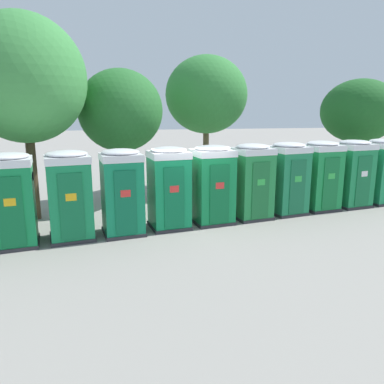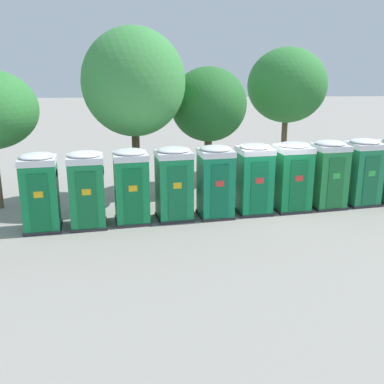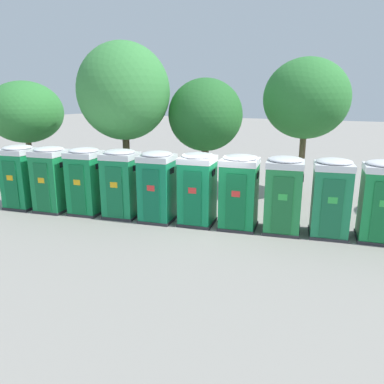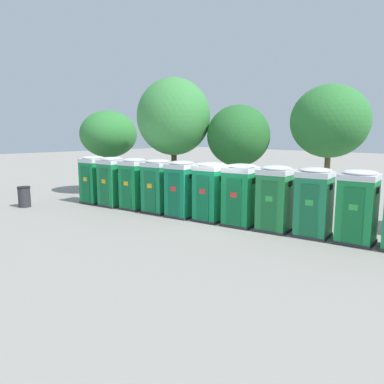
# 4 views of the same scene
# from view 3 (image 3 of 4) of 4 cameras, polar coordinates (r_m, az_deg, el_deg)

# --- Properties ---
(ground_plane) EXTENTS (120.00, 120.00, 0.00)m
(ground_plane) POSITION_cam_3_polar(r_m,az_deg,el_deg) (13.35, 3.98, -4.92)
(ground_plane) COLOR gray
(portapotty_0) EXTENTS (1.34, 1.37, 2.54)m
(portapotty_0) POSITION_cam_3_polar(r_m,az_deg,el_deg) (16.48, -24.64, 2.16)
(portapotty_0) COLOR #2D2D33
(portapotty_0) RESTS_ON ground
(portapotty_1) EXTENTS (1.32, 1.34, 2.54)m
(portapotty_1) POSITION_cam_3_polar(r_m,az_deg,el_deg) (15.55, -20.61, 1.88)
(portapotty_1) COLOR #2D2D33
(portapotty_1) RESTS_ON ground
(portapotty_2) EXTENTS (1.32, 1.35, 2.54)m
(portapotty_2) POSITION_cam_3_polar(r_m,az_deg,el_deg) (14.79, -15.85, 1.66)
(portapotty_2) COLOR #2D2D33
(portapotty_2) RESTS_ON ground
(portapotty_3) EXTENTS (1.39, 1.38, 2.54)m
(portapotty_3) POSITION_cam_3_polar(r_m,az_deg,el_deg) (14.10, -10.73, 1.34)
(portapotty_3) COLOR #2D2D33
(portapotty_3) RESTS_ON ground
(portapotty_4) EXTENTS (1.32, 1.35, 2.54)m
(portapotty_4) POSITION_cam_3_polar(r_m,az_deg,el_deg) (13.43, -5.29, 0.88)
(portapotty_4) COLOR #2D2D33
(portapotty_4) RESTS_ON ground
(portapotty_5) EXTENTS (1.33, 1.34, 2.54)m
(portapotty_5) POSITION_cam_3_polar(r_m,az_deg,el_deg) (13.05, 0.84, 0.54)
(portapotty_5) COLOR #2D2D33
(portapotty_5) RESTS_ON ground
(portapotty_6) EXTENTS (1.39, 1.36, 2.54)m
(portapotty_6) POSITION_cam_3_polar(r_m,az_deg,el_deg) (12.73, 7.19, 0.06)
(portapotty_6) COLOR #2D2D33
(portapotty_6) RESTS_ON ground
(portapotty_7) EXTENTS (1.37, 1.37, 2.54)m
(portapotty_7) POSITION_cam_3_polar(r_m,az_deg,el_deg) (12.62, 13.78, -0.39)
(portapotty_7) COLOR #2D2D33
(portapotty_7) RESTS_ON ground
(portapotty_8) EXTENTS (1.38, 1.39, 2.54)m
(portapotty_8) POSITION_cam_3_polar(r_m,az_deg,el_deg) (12.70, 20.40, -0.80)
(portapotty_8) COLOR #2D2D33
(portapotty_8) RESTS_ON ground
(portapotty_9) EXTENTS (1.37, 1.35, 2.54)m
(portapotty_9) POSITION_cam_3_polar(r_m,az_deg,el_deg) (12.94, 26.86, -1.20)
(portapotty_9) COLOR #2D2D33
(portapotty_9) RESTS_ON ground
(street_tree_0) EXTENTS (3.67, 3.67, 6.02)m
(street_tree_0) POSITION_cam_3_polar(r_m,az_deg,el_deg) (17.31, 17.00, 13.42)
(street_tree_0) COLOR brown
(street_tree_0) RESTS_ON ground
(street_tree_1) EXTENTS (3.21, 3.21, 5.16)m
(street_tree_1) POSITION_cam_3_polar(r_m,az_deg,el_deg) (16.50, 2.05, 11.58)
(street_tree_1) COLOR brown
(street_tree_1) RESTS_ON ground
(street_tree_2) EXTENTS (3.87, 3.87, 6.61)m
(street_tree_2) POSITION_cam_3_polar(r_m,az_deg,el_deg) (16.47, -10.36, 14.79)
(street_tree_2) COLOR #4C3826
(street_tree_2) RESTS_ON ground
(street_tree_3) EXTENTS (3.47, 3.47, 5.09)m
(street_tree_3) POSITION_cam_3_polar(r_m,az_deg,el_deg) (19.47, -24.08, 11.02)
(street_tree_3) COLOR brown
(street_tree_3) RESTS_ON ground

